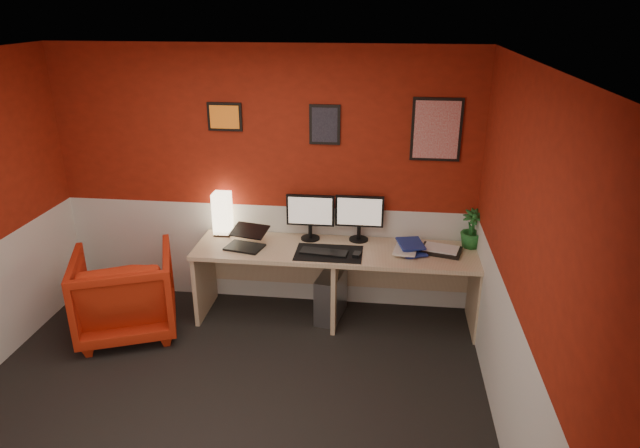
{
  "coord_description": "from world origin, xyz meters",
  "views": [
    {
      "loc": [
        1.13,
        -3.23,
        2.83
      ],
      "look_at": [
        0.6,
        1.21,
        1.05
      ],
      "focal_mm": 31.41,
      "sensor_mm": 36.0,
      "label": 1
    }
  ],
  "objects": [
    {
      "name": "laptop",
      "position": [
        -0.11,
        1.33,
        0.84
      ],
      "size": [
        0.37,
        0.3,
        0.22
      ],
      "primitive_type": "cube",
      "rotation": [
        0.0,
        0.0,
        -0.23
      ],
      "color": "black",
      "rests_on": "desk"
    },
    {
      "name": "wainscot_back",
      "position": [
        0.0,
        1.75,
        0.5
      ],
      "size": [
        4.0,
        0.01,
        1.0
      ],
      "primitive_type": "cube",
      "color": "silver",
      "rests_on": "ground"
    },
    {
      "name": "desk_mat",
      "position": [
        0.67,
        1.31,
        0.73
      ],
      "size": [
        0.6,
        0.38,
        0.01
      ],
      "primitive_type": "cube",
      "color": "black",
      "rests_on": "desk"
    },
    {
      "name": "art_left",
      "position": [
        -0.34,
        1.74,
        1.85
      ],
      "size": [
        0.32,
        0.02,
        0.26
      ],
      "primitive_type": "cube",
      "color": "orange",
      "rests_on": "wall_back"
    },
    {
      "name": "book_top",
      "position": [
        1.29,
        1.43,
        0.79
      ],
      "size": [
        0.27,
        0.33,
        0.03
      ],
      "primitive_type": "imported",
      "rotation": [
        0.0,
        0.0,
        0.22
      ],
      "color": "navy",
      "rests_on": "book_middle"
    },
    {
      "name": "wall_right",
      "position": [
        2.0,
        0.0,
        1.25
      ],
      "size": [
        0.01,
        3.5,
        2.5
      ],
      "primitive_type": "cube",
      "color": "maroon",
      "rests_on": "ground"
    },
    {
      "name": "art_right",
      "position": [
        1.57,
        1.74,
        1.78
      ],
      "size": [
        0.44,
        0.02,
        0.56
      ],
      "primitive_type": "cube",
      "color": "red",
      "rests_on": "wall_back"
    },
    {
      "name": "potted_plant",
      "position": [
        1.94,
        1.6,
        0.91
      ],
      "size": [
        0.21,
        0.21,
        0.36
      ],
      "primitive_type": "imported",
      "rotation": [
        0.0,
        0.0,
        0.03
      ],
      "color": "#19591E",
      "rests_on": "desk"
    },
    {
      "name": "wainscot_right",
      "position": [
        2.0,
        0.0,
        0.5
      ],
      "size": [
        0.01,
        3.5,
        1.0
      ],
      "primitive_type": "cube",
      "color": "silver",
      "rests_on": "ground"
    },
    {
      "name": "wall_back",
      "position": [
        0.0,
        1.75,
        1.25
      ],
      "size": [
        4.0,
        0.01,
        2.5
      ],
      "primitive_type": "cube",
      "color": "maroon",
      "rests_on": "ground"
    },
    {
      "name": "desk",
      "position": [
        0.73,
        1.41,
        0.36
      ],
      "size": [
        2.6,
        0.65,
        0.73
      ],
      "primitive_type": "cube",
      "color": "tan",
      "rests_on": "ground"
    },
    {
      "name": "mouse",
      "position": [
        0.92,
        1.27,
        0.75
      ],
      "size": [
        0.08,
        0.11,
        0.03
      ],
      "primitive_type": "cube",
      "rotation": [
        0.0,
        0.0,
        -0.17
      ],
      "color": "black",
      "rests_on": "desk_mat"
    },
    {
      "name": "art_center",
      "position": [
        0.58,
        1.74,
        1.8
      ],
      "size": [
        0.28,
        0.02,
        0.36
      ],
      "primitive_type": "cube",
      "color": "black",
      "rests_on": "wall_back"
    },
    {
      "name": "book_middle",
      "position": [
        1.25,
        1.39,
        0.77
      ],
      "size": [
        0.24,
        0.3,
        0.02
      ],
      "primitive_type": "imported",
      "rotation": [
        0.0,
        0.0,
        -0.16
      ],
      "color": "silver",
      "rests_on": "book_bottom"
    },
    {
      "name": "shoji_lamp",
      "position": [
        -0.39,
        1.63,
        0.93
      ],
      "size": [
        0.16,
        0.16,
        0.4
      ],
      "primitive_type": "cube",
      "color": "#FFE5B2",
      "rests_on": "desk"
    },
    {
      "name": "pc_tower",
      "position": [
        0.68,
        1.44,
        0.23
      ],
      "size": [
        0.28,
        0.48,
        0.45
      ],
      "primitive_type": "cube",
      "rotation": [
        0.0,
        0.0,
        -0.19
      ],
      "color": "#99999E",
      "rests_on": "ground"
    },
    {
      "name": "ground",
      "position": [
        0.0,
        0.0,
        0.0
      ],
      "size": [
        4.0,
        3.5,
        0.01
      ],
      "primitive_type": "cube",
      "color": "black",
      "rests_on": "ground"
    },
    {
      "name": "keyboard",
      "position": [
        0.62,
        1.29,
        0.74
      ],
      "size": [
        0.43,
        0.19,
        0.02
      ],
      "primitive_type": "cube",
      "rotation": [
        0.0,
        0.0,
        -0.12
      ],
      "color": "black",
      "rests_on": "desk_mat"
    },
    {
      "name": "book_bottom",
      "position": [
        1.31,
        1.39,
        0.74
      ],
      "size": [
        0.28,
        0.33,
        0.03
      ],
      "primitive_type": "imported",
      "rotation": [
        0.0,
        0.0,
        0.3
      ],
      "color": "navy",
      "rests_on": "desk"
    },
    {
      "name": "monitor_right",
      "position": [
        0.92,
        1.64,
        1.02
      ],
      "size": [
        0.45,
        0.06,
        0.58
      ],
      "primitive_type": "cube",
      "color": "black",
      "rests_on": "desk"
    },
    {
      "name": "ceiling",
      "position": [
        0.0,
        0.0,
        2.5
      ],
      "size": [
        4.0,
        3.5,
        0.01
      ],
      "primitive_type": "cube",
      "color": "white",
      "rests_on": "ground"
    },
    {
      "name": "monitor_left",
      "position": [
        0.46,
        1.61,
        1.02
      ],
      "size": [
        0.45,
        0.06,
        0.58
      ],
      "primitive_type": "cube",
      "color": "black",
      "rests_on": "desk"
    },
    {
      "name": "zen_tray",
      "position": [
        1.67,
        1.45,
        0.74
      ],
      "size": [
        0.4,
        0.33,
        0.03
      ],
      "primitive_type": "cube",
      "rotation": [
        0.0,
        0.0,
        -0.26
      ],
      "color": "black",
      "rests_on": "desk"
    },
    {
      "name": "armchair",
      "position": [
        -1.14,
        0.98,
        0.39
      ],
      "size": [
        1.09,
        1.11,
        0.78
      ],
      "primitive_type": "imported",
      "rotation": [
        0.0,
        0.0,
        3.52
      ],
      "color": "#B4230B",
      "rests_on": "ground"
    }
  ]
}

